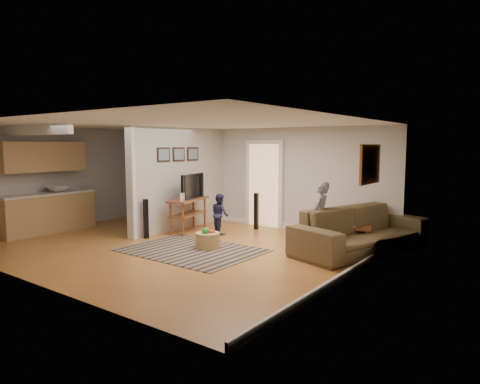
% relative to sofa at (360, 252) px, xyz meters
% --- Properties ---
extents(ground, '(7.50, 7.50, 0.00)m').
position_rel_sofa_xyz_m(ground, '(-3.30, -1.78, 0.00)').
color(ground, '#9C5C27').
rests_on(ground, ground).
extents(room_shell, '(7.54, 6.02, 2.52)m').
position_rel_sofa_xyz_m(room_shell, '(-4.37, -1.36, 1.46)').
color(room_shell, silver).
rests_on(room_shell, ground).
extents(area_rug, '(2.65, 1.95, 0.01)m').
position_rel_sofa_xyz_m(area_rug, '(-2.73, -1.88, 0.01)').
color(area_rug, black).
rests_on(area_rug, ground).
extents(sofa, '(1.98, 3.14, 0.86)m').
position_rel_sofa_xyz_m(sofa, '(0.00, 0.00, 0.00)').
color(sofa, '#4B3A25').
rests_on(sofa, ground).
extents(coffee_table, '(1.34, 1.03, 0.70)m').
position_rel_sofa_xyz_m(coffee_table, '(-0.49, 0.23, 0.36)').
color(coffee_table, maroon).
rests_on(coffee_table, ground).
extents(tv_console, '(0.78, 1.36, 1.10)m').
position_rel_sofa_xyz_m(tv_console, '(-4.03, -0.56, 0.73)').
color(tv_console, maroon).
rests_on(tv_console, ground).
extents(speaker_left, '(0.10, 0.10, 0.88)m').
position_rel_sofa_xyz_m(speaker_left, '(-4.30, -1.66, 0.44)').
color(speaker_left, black).
rests_on(speaker_left, ground).
extents(speaker_right, '(0.10, 0.10, 0.91)m').
position_rel_sofa_xyz_m(speaker_right, '(-2.90, 0.64, 0.45)').
color(speaker_right, black).
rests_on(speaker_right, ground).
extents(toy_basket, '(0.49, 0.49, 0.44)m').
position_rel_sofa_xyz_m(toy_basket, '(-2.58, -1.56, 0.18)').
color(toy_basket, '#A77E48').
rests_on(toy_basket, ground).
extents(child, '(0.40, 0.54, 1.38)m').
position_rel_sofa_xyz_m(child, '(-0.68, -0.40, 0.00)').
color(child, slate).
rests_on(child, ground).
extents(toddler, '(0.58, 0.54, 0.95)m').
position_rel_sofa_xyz_m(toddler, '(-3.28, -0.31, 0.00)').
color(toddler, '#1F2142').
rests_on(toddler, ground).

